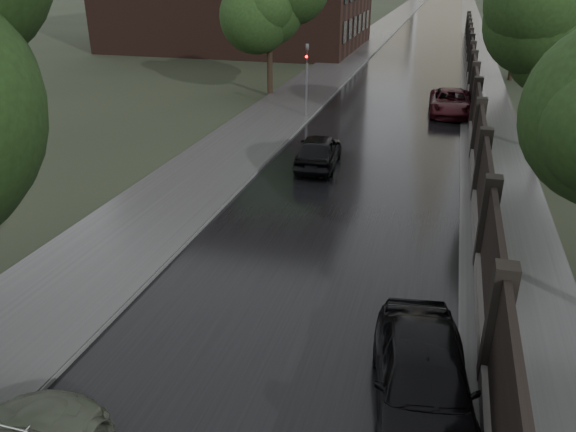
# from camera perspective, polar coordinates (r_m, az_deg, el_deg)

# --- Properties ---
(fence_right) EXTENTS (0.45, 75.72, 2.70)m
(fence_right) POSITION_cam_1_polar(r_m,az_deg,el_deg) (37.65, 18.24, 12.57)
(fence_right) COLOR #383533
(fence_right) RESTS_ON ground
(tree_left_far) EXTENTS (4.25, 4.25, 7.39)m
(tree_left_far) POSITION_cam_1_polar(r_m,az_deg,el_deg) (36.80, -1.94, 20.14)
(tree_left_far) COLOR black
(tree_left_far) RESTS_ON ground
(tree_right_b) EXTENTS (4.08, 4.08, 7.01)m
(tree_right_b) POSITION_cam_1_polar(r_m,az_deg,el_deg) (27.49, 25.93, 15.87)
(tree_right_b) COLOR black
(tree_right_b) RESTS_ON ground
(tree_right_c) EXTENTS (4.08, 4.08, 7.01)m
(tree_right_c) POSITION_cam_1_polar(r_m,az_deg,el_deg) (45.29, 22.60, 18.83)
(tree_right_c) COLOR black
(tree_right_c) RESTS_ON ground
(traffic_light) EXTENTS (0.16, 0.32, 4.00)m
(traffic_light) POSITION_cam_1_polar(r_m,az_deg,el_deg) (31.36, 1.93, 14.19)
(traffic_light) COLOR #59595E
(traffic_light) RESTS_ON ground
(hatchback_left) EXTENTS (1.95, 4.23, 1.40)m
(hatchback_left) POSITION_cam_1_polar(r_m,az_deg,el_deg) (23.76, 3.12, 6.67)
(hatchback_left) COLOR black
(hatchback_left) RESTS_ON ground
(car_right_near) EXTENTS (2.46, 4.79, 1.56)m
(car_right_near) POSITION_cam_1_polar(r_m,az_deg,el_deg) (11.19, 13.57, -15.77)
(car_right_near) COLOR black
(car_right_near) RESTS_ON ground
(car_right_far) EXTENTS (2.57, 5.10, 1.39)m
(car_right_far) POSITION_cam_1_polar(r_m,az_deg,el_deg) (33.74, 16.22, 11.03)
(car_right_far) COLOR black
(car_right_far) RESTS_ON ground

